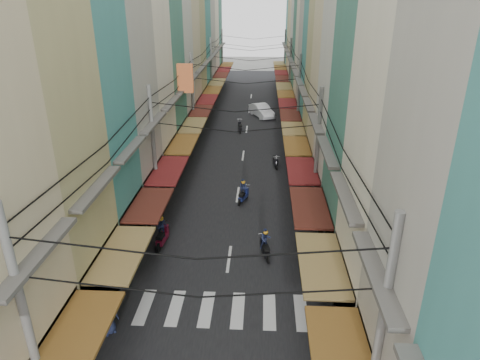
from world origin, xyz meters
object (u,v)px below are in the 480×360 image
(market_umbrella, at_px, (392,288))
(traffic_sign, at_px, (324,233))
(bicycle, at_px, (368,254))
(white_car, at_px, (261,117))

(market_umbrella, relative_size, traffic_sign, 0.91)
(bicycle, bearing_deg, market_umbrella, -167.71)
(white_car, height_order, market_umbrella, market_umbrella)
(market_umbrella, bearing_deg, bicycle, 84.02)
(white_car, xyz_separation_m, bicycle, (5.99, -28.40, 0.00))
(white_car, distance_m, market_umbrella, 34.70)
(white_car, distance_m, bicycle, 29.02)
(white_car, height_order, bicycle, white_car)
(bicycle, bearing_deg, white_car, 30.18)
(white_car, bearing_deg, market_umbrella, -105.34)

